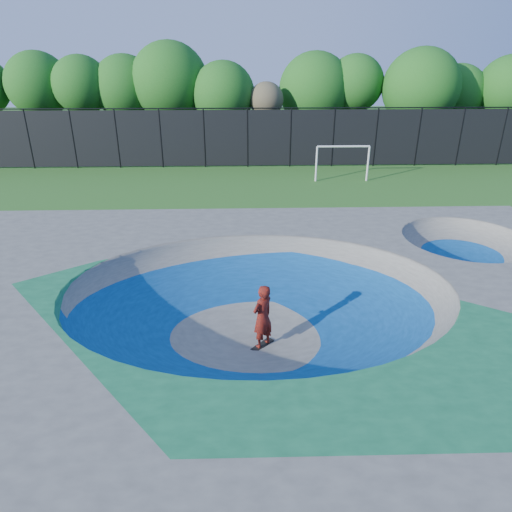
{
  "coord_description": "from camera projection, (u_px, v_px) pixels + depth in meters",
  "views": [
    {
      "loc": [
        -0.42,
        -11.27,
        7.52
      ],
      "look_at": [
        0.03,
        3.0,
        1.1
      ],
      "focal_mm": 32.0,
      "sensor_mm": 36.0,
      "label": 1
    }
  ],
  "objects": [
    {
      "name": "treeline",
      "position": [
        248.0,
        87.0,
        35.28
      ],
      "size": [
        54.02,
        7.77,
        8.36
      ],
      "color": "#402E20",
      "rests_on": "ground"
    },
    {
      "name": "soccer_goal",
      "position": [
        343.0,
        156.0,
        28.34
      ],
      "size": [
        3.37,
        0.12,
        2.23
      ],
      "color": "silver",
      "rests_on": "ground"
    },
    {
      "name": "skateboard",
      "position": [
        262.0,
        345.0,
        12.72
      ],
      "size": [
        0.69,
        0.72,
        0.05
      ],
      "primitive_type": "cube",
      "rotation": [
        0.0,
        0.0,
        0.82
      ],
      "color": "black",
      "rests_on": "ground"
    },
    {
      "name": "ground",
      "position": [
        258.0,
        332.0,
        13.37
      ],
      "size": [
        120.0,
        120.0,
        0.0
      ],
      "primitive_type": "plane",
      "color": "#27601A",
      "rests_on": "ground"
    },
    {
      "name": "skate_deck",
      "position": [
        258.0,
        310.0,
        13.06
      ],
      "size": [
        22.0,
        14.0,
        1.5
      ],
      "primitive_type": "cube",
      "color": "gray",
      "rests_on": "ground"
    },
    {
      "name": "fence",
      "position": [
        248.0,
        137.0,
        31.65
      ],
      "size": [
        48.09,
        0.09,
        4.04
      ],
      "color": "black",
      "rests_on": "ground"
    },
    {
      "name": "skater",
      "position": [
        262.0,
        317.0,
        12.35
      ],
      "size": [
        0.81,
        0.81,
        1.9
      ],
      "primitive_type": "imported",
      "rotation": [
        0.0,
        0.0,
        3.91
      ],
      "color": "#B51E0E",
      "rests_on": "ground"
    }
  ]
}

